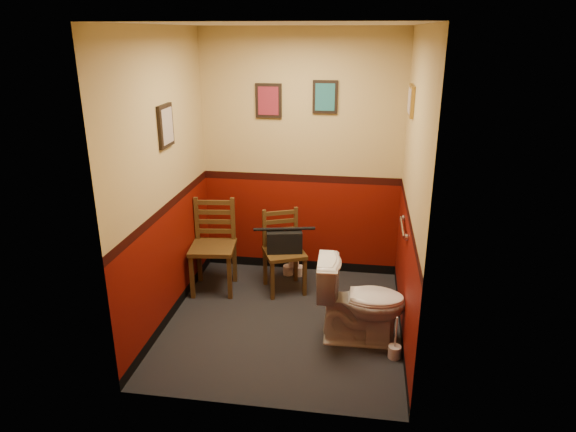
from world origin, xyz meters
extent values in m
cube|color=black|center=(0.00, 0.00, 0.00)|extent=(2.20, 2.40, 0.00)
cube|color=silver|center=(0.00, 0.00, 2.70)|extent=(2.20, 2.40, 0.00)
cube|color=#5A0C05|center=(0.00, 1.20, 1.35)|extent=(2.20, 0.00, 2.70)
cube|color=#5A0C05|center=(0.00, -1.20, 1.35)|extent=(2.20, 0.00, 2.70)
cube|color=#5A0C05|center=(-1.10, 0.00, 1.35)|extent=(0.00, 2.40, 2.70)
cube|color=#5A0C05|center=(1.10, 0.00, 1.35)|extent=(0.00, 2.40, 2.70)
cylinder|color=silver|center=(1.07, 0.25, 0.95)|extent=(0.03, 0.50, 0.03)
cylinder|color=silver|center=(1.09, 0.00, 0.95)|extent=(0.02, 0.06, 0.06)
cylinder|color=silver|center=(1.09, 0.50, 0.95)|extent=(0.02, 0.06, 0.06)
cube|color=black|center=(-0.35, 1.18, 1.95)|extent=(0.28, 0.03, 0.36)
cube|color=maroon|center=(-0.35, 1.17, 1.95)|extent=(0.22, 0.01, 0.30)
cube|color=black|center=(0.25, 1.18, 2.00)|extent=(0.26, 0.03, 0.34)
cube|color=#216369|center=(0.25, 1.17, 2.00)|extent=(0.20, 0.01, 0.28)
cube|color=black|center=(-1.08, 0.10, 1.85)|extent=(0.03, 0.30, 0.38)
cube|color=gray|center=(-1.07, 0.10, 1.85)|extent=(0.01, 0.24, 0.31)
cube|color=olive|center=(1.08, 0.60, 2.05)|extent=(0.03, 0.34, 0.28)
cube|color=gray|center=(1.07, 0.60, 2.05)|extent=(0.01, 0.28, 0.22)
imported|color=white|center=(0.72, -0.19, 0.39)|extent=(0.80, 0.46, 0.78)
cylinder|color=silver|center=(1.03, -0.42, 0.06)|extent=(0.11, 0.11, 0.11)
cylinder|color=silver|center=(1.03, -0.42, 0.24)|extent=(0.01, 0.01, 0.31)
cube|color=#4A3216|center=(-0.85, 0.55, 0.49)|extent=(0.51, 0.51, 0.04)
cube|color=#4A3216|center=(-1.02, 0.33, 0.25)|extent=(0.05, 0.05, 0.49)
cube|color=#4A3216|center=(-1.07, 0.72, 0.25)|extent=(0.05, 0.05, 0.49)
cube|color=#4A3216|center=(-0.63, 0.38, 0.25)|extent=(0.05, 0.05, 0.49)
cube|color=#4A3216|center=(-0.68, 0.77, 0.25)|extent=(0.05, 0.05, 0.49)
cube|color=#4A3216|center=(-1.07, 0.73, 0.74)|extent=(0.05, 0.04, 0.49)
cube|color=#4A3216|center=(-0.68, 0.77, 0.74)|extent=(0.05, 0.04, 0.49)
cube|color=#4A3216|center=(-0.87, 0.75, 0.60)|extent=(0.37, 0.07, 0.05)
cube|color=#4A3216|center=(-0.87, 0.75, 0.71)|extent=(0.37, 0.07, 0.05)
cube|color=#4A3216|center=(-0.87, 0.75, 0.82)|extent=(0.37, 0.07, 0.05)
cube|color=#4A3216|center=(-0.87, 0.75, 0.93)|extent=(0.37, 0.07, 0.05)
cube|color=#4A3216|center=(-0.10, 0.65, 0.44)|extent=(0.53, 0.53, 0.04)
cube|color=#4A3216|center=(-0.19, 0.42, 0.22)|extent=(0.05, 0.05, 0.44)
cube|color=#4A3216|center=(-0.33, 0.74, 0.22)|extent=(0.05, 0.05, 0.44)
cube|color=#4A3216|center=(0.13, 0.56, 0.22)|extent=(0.05, 0.05, 0.44)
cube|color=#4A3216|center=(-0.01, 0.88, 0.22)|extent=(0.05, 0.05, 0.44)
cube|color=#4A3216|center=(-0.33, 0.75, 0.65)|extent=(0.05, 0.05, 0.44)
cube|color=#4A3216|center=(-0.01, 0.89, 0.65)|extent=(0.05, 0.05, 0.44)
cube|color=#4A3216|center=(-0.17, 0.82, 0.53)|extent=(0.31, 0.15, 0.04)
cube|color=#4A3216|center=(-0.17, 0.82, 0.63)|extent=(0.31, 0.15, 0.04)
cube|color=#4A3216|center=(-0.17, 0.82, 0.73)|extent=(0.31, 0.15, 0.04)
cube|color=#4A3216|center=(-0.17, 0.82, 0.82)|extent=(0.31, 0.15, 0.04)
cube|color=black|center=(-0.10, 0.65, 0.57)|extent=(0.40, 0.26, 0.23)
cylinder|color=black|center=(-0.10, 0.65, 0.71)|extent=(0.32, 0.10, 0.03)
cylinder|color=silver|center=(-0.11, 1.03, 0.05)|extent=(0.12, 0.12, 0.11)
cylinder|color=silver|center=(0.01, 1.03, 0.05)|extent=(0.12, 0.12, 0.11)
cylinder|color=silver|center=(-0.05, 1.02, 0.16)|extent=(0.12, 0.12, 0.11)
cylinder|color=silver|center=(-0.05, 0.99, 0.27)|extent=(0.12, 0.12, 0.11)
cylinder|color=silver|center=(-0.05, 1.03, 0.38)|extent=(0.12, 0.12, 0.11)
camera|label=1|loc=(0.68, -4.25, 2.65)|focal=32.00mm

